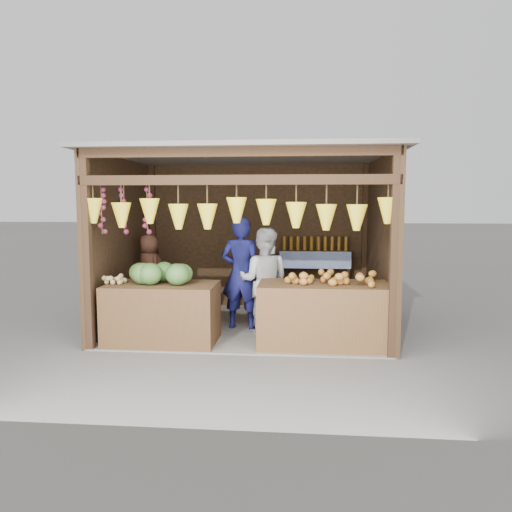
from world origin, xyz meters
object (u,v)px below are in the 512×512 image
(counter_right, at_px, (325,315))
(counter_left, at_px, (162,314))
(man_standing, at_px, (241,274))
(vendor_seated, at_px, (149,269))
(woman_standing, at_px, (264,281))

(counter_right, bearing_deg, counter_left, -178.89)
(counter_left, height_order, man_standing, man_standing)
(counter_left, xyz_separation_m, man_standing, (0.98, 0.85, 0.44))
(counter_right, bearing_deg, vendor_seated, 156.03)
(counter_left, xyz_separation_m, vendor_seated, (-0.57, 1.28, 0.43))
(counter_left, bearing_deg, man_standing, 40.96)
(woman_standing, distance_m, vendor_seated, 2.01)
(woman_standing, bearing_deg, man_standing, -20.92)
(man_standing, distance_m, woman_standing, 0.41)
(counter_left, distance_m, woman_standing, 1.54)
(counter_left, xyz_separation_m, counter_right, (2.20, 0.04, 0.01))
(counter_left, height_order, vendor_seated, vendor_seated)
(man_standing, bearing_deg, woman_standing, 160.83)
(woman_standing, bearing_deg, counter_left, 32.82)
(counter_right, height_order, vendor_seated, vendor_seated)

